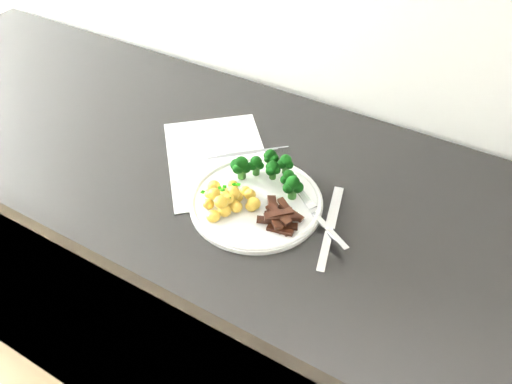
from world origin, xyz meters
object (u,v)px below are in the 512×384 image
Objects in this scene: potatoes at (229,198)px; fork at (323,221)px; counter at (309,337)px; recipe_paper at (218,159)px; beef_strips at (279,217)px; plate at (256,201)px; knife at (328,237)px; broccoli at (271,170)px.

potatoes is 0.81× the size of fork.
counter is at bearing 105.33° from fork.
beef_strips reaches higher than recipe_paper.
knife is at bearing -5.78° from plate.
beef_strips is at bearing -155.33° from fork.
beef_strips reaches higher than fork.
knife reaches higher than recipe_paper.
potatoes is 0.17m from fork.
recipe_paper is 4.27× the size of beef_strips.
knife reaches higher than plate.
beef_strips is at bearing -52.98° from broccoli.
broccoli reaches higher than counter.
counter is 21.63× the size of potatoes.
beef_strips is at bearing -22.49° from plate.
broccoli is at bearing 91.44° from plate.
knife is (0.03, -0.07, 0.46)m from counter.
potatoes is at bearing -166.41° from fork.
knife is at bearing 5.81° from potatoes.
counter is at bearing 30.93° from potatoes.
plate is at bearing 174.22° from knife.
plate reaches higher than recipe_paper.
potatoes is at bearing -110.89° from broccoli.
broccoli is 1.35× the size of potatoes.
recipe_paper is at bearing 176.60° from counter.
potatoes is 0.56× the size of knife.
fork is 0.03m from knife.
potatoes reaches higher than recipe_paper.
beef_strips is at bearing -26.78° from recipe_paper.
recipe_paper is at bearing 153.22° from beef_strips.
counter is at bearing -0.39° from broccoli.
potatoes is at bearing -174.19° from knife.
broccoli reaches higher than recipe_paper.
fork is (0.17, 0.04, -0.01)m from potatoes.
beef_strips reaches higher than plate.
beef_strips is (0.10, 0.01, -0.00)m from potatoes.
recipe_paper is at bearing 131.74° from potatoes.
beef_strips is 0.58× the size of fork.
broccoli is at bearing -6.10° from recipe_paper.
knife is at bearing -46.17° from fork.
fork is at bearing 133.83° from knife.
knife is (0.15, -0.07, -0.03)m from broccoli.
knife is (0.02, -0.02, -0.01)m from fork.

